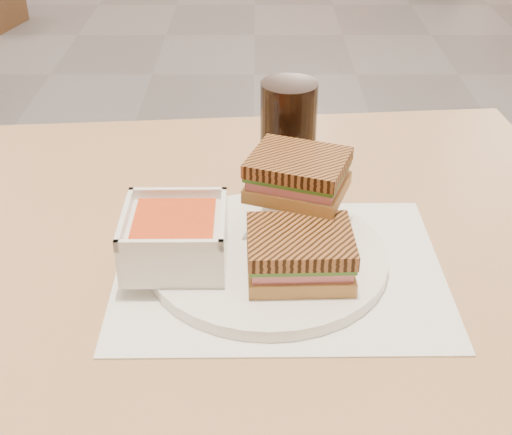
{
  "coord_description": "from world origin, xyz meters",
  "views": [
    {
      "loc": [
        0.01,
        -2.64,
        1.22
      ],
      "look_at": [
        0.01,
        -2.0,
        0.82
      ],
      "focal_mm": 49.04,
      "sensor_mm": 36.0,
      "label": 1
    }
  ],
  "objects_px": {
    "panini_lower": "(300,253)",
    "cola_glass": "(288,140)",
    "soup_bowl": "(175,239)",
    "plate": "(268,257)",
    "main_table": "(134,311)"
  },
  "relations": [
    {
      "from": "panini_lower",
      "to": "cola_glass",
      "type": "xyz_separation_m",
      "value": [
        -0.01,
        0.21,
        0.04
      ]
    },
    {
      "from": "soup_bowl",
      "to": "panini_lower",
      "type": "relative_size",
      "value": 0.98
    },
    {
      "from": "plate",
      "to": "cola_glass",
      "type": "relative_size",
      "value": 1.76
    },
    {
      "from": "main_table",
      "to": "plate",
      "type": "bearing_deg",
      "value": -16.52
    },
    {
      "from": "cola_glass",
      "to": "plate",
      "type": "bearing_deg",
      "value": -99.51
    },
    {
      "from": "plate",
      "to": "soup_bowl",
      "type": "relative_size",
      "value": 2.42
    },
    {
      "from": "plate",
      "to": "cola_glass",
      "type": "xyz_separation_m",
      "value": [
        0.03,
        0.17,
        0.07
      ]
    },
    {
      "from": "plate",
      "to": "soup_bowl",
      "type": "distance_m",
      "value": 0.11
    },
    {
      "from": "plate",
      "to": "cola_glass",
      "type": "height_order",
      "value": "cola_glass"
    },
    {
      "from": "soup_bowl",
      "to": "cola_glass",
      "type": "relative_size",
      "value": 0.73
    },
    {
      "from": "main_table",
      "to": "plate",
      "type": "xyz_separation_m",
      "value": [
        0.17,
        -0.05,
        0.12
      ]
    },
    {
      "from": "plate",
      "to": "panini_lower",
      "type": "distance_m",
      "value": 0.06
    },
    {
      "from": "main_table",
      "to": "cola_glass",
      "type": "distance_m",
      "value": 0.3
    },
    {
      "from": "main_table",
      "to": "soup_bowl",
      "type": "height_order",
      "value": "soup_bowl"
    },
    {
      "from": "main_table",
      "to": "soup_bowl",
      "type": "bearing_deg",
      "value": -42.59
    }
  ]
}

